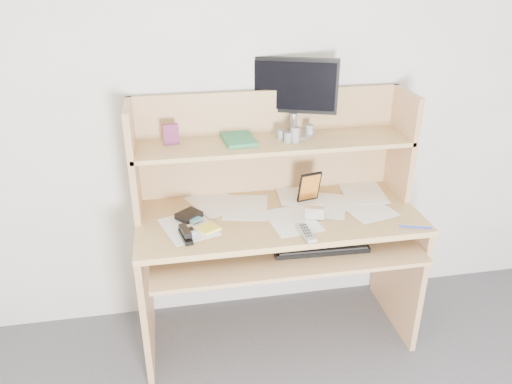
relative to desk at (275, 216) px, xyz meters
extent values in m
cube|color=silver|center=(0.00, 0.24, 0.56)|extent=(3.60, 0.04, 2.50)
cube|color=tan|center=(0.00, -0.08, 0.04)|extent=(1.40, 0.60, 0.03)
cube|color=tan|center=(-0.68, -0.08, -0.33)|extent=(0.03, 0.56, 0.72)
cube|color=tan|center=(0.68, -0.08, -0.33)|extent=(0.03, 0.56, 0.72)
cube|color=tan|center=(0.00, 0.20, -0.36)|extent=(1.34, 0.02, 0.41)
cube|color=tan|center=(0.00, -0.20, -0.05)|extent=(1.28, 0.55, 0.02)
cube|color=tan|center=(0.00, 0.21, 0.33)|extent=(1.40, 0.02, 0.55)
cube|color=tan|center=(-0.68, 0.07, 0.33)|extent=(0.03, 0.30, 0.55)
cube|color=tan|center=(0.68, 0.07, 0.33)|extent=(0.03, 0.30, 0.55)
cube|color=tan|center=(0.00, 0.07, 0.38)|extent=(1.38, 0.30, 0.02)
cube|color=white|center=(0.00, -0.08, 0.06)|extent=(1.32, 0.54, 0.01)
cube|color=black|center=(0.16, -0.27, -0.03)|extent=(0.46, 0.18, 0.02)
cube|color=black|center=(0.16, -0.27, -0.02)|extent=(0.43, 0.17, 0.01)
cube|color=#A1A09C|center=(0.08, -0.30, 0.07)|extent=(0.06, 0.17, 0.02)
cube|color=#BDBDC0|center=(-0.44, -0.18, 0.07)|extent=(0.06, 0.08, 0.02)
cube|color=black|center=(-0.47, -0.24, 0.08)|extent=(0.06, 0.14, 0.04)
cube|color=black|center=(-0.44, -0.05, 0.08)|extent=(0.14, 0.14, 0.03)
cube|color=yellow|center=(-0.36, -0.17, 0.06)|extent=(0.12, 0.12, 0.01)
cube|color=silver|center=(0.16, -0.16, 0.09)|extent=(0.10, 0.07, 0.06)
cube|color=black|center=(0.18, 0.02, 0.14)|extent=(0.12, 0.04, 0.17)
cylinder|color=#1A2DC6|center=(0.60, -0.34, 0.07)|extent=(0.15, 0.05, 0.01)
cube|color=maroon|center=(-0.50, 0.11, 0.44)|extent=(0.08, 0.03, 0.10)
cube|color=#358656|center=(-0.17, 0.10, 0.40)|extent=(0.17, 0.22, 0.02)
cylinder|color=black|center=(0.06, 0.03, 0.41)|extent=(0.05, 0.05, 0.05)
cylinder|color=silver|center=(0.19, 0.10, 0.42)|extent=(0.04, 0.04, 0.06)
cylinder|color=black|center=(0.04, 0.08, 0.41)|extent=(0.05, 0.05, 0.05)
cylinder|color=white|center=(0.10, 0.03, 0.43)|extent=(0.05, 0.05, 0.08)
cylinder|color=#B2B2B7|center=(0.13, 0.16, 0.39)|extent=(0.22, 0.22, 0.01)
cylinder|color=#B2B2B7|center=(0.13, 0.17, 0.45)|extent=(0.04, 0.04, 0.09)
cube|color=black|center=(0.13, 0.19, 0.63)|extent=(0.43, 0.18, 0.28)
cube|color=black|center=(0.13, 0.17, 0.63)|extent=(0.38, 0.14, 0.24)
camera|label=1|loc=(-0.50, -2.21, 1.23)|focal=35.00mm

